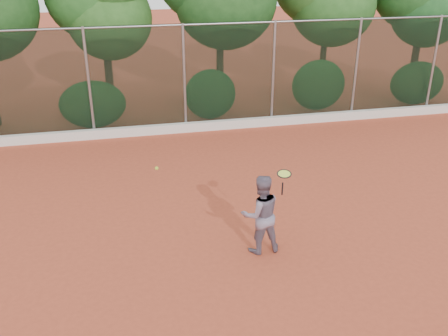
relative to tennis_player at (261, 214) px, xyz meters
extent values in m
plane|color=#B14529|center=(-0.43, 0.46, -0.84)|extent=(80.00, 80.00, 0.00)
cube|color=silver|center=(-0.43, 7.28, -0.69)|extent=(24.00, 0.20, 0.30)
imported|color=slate|center=(0.00, 0.00, 0.00)|extent=(0.85, 0.68, 1.68)
cube|color=black|center=(-0.43, 7.46, 0.91)|extent=(24.00, 0.01, 3.50)
cylinder|color=gray|center=(-0.43, 7.46, 2.61)|extent=(24.00, 0.06, 0.06)
cylinder|color=gray|center=(-3.43, 7.46, 0.91)|extent=(0.09, 0.09, 3.50)
cylinder|color=gray|center=(-0.43, 7.46, 0.91)|extent=(0.09, 0.09, 3.50)
cylinder|color=gray|center=(2.57, 7.46, 0.91)|extent=(0.09, 0.09, 3.50)
cylinder|color=gray|center=(5.57, 7.46, 0.91)|extent=(0.09, 0.09, 3.50)
cylinder|color=gray|center=(8.57, 7.46, 0.91)|extent=(0.09, 0.09, 3.50)
cylinder|color=#472A1B|center=(-2.83, 9.76, 0.36)|extent=(0.28, 0.28, 2.40)
ellipsoid|color=#29581E|center=(-2.63, 9.66, 2.56)|extent=(2.90, 2.40, 2.80)
cylinder|color=#482F1B|center=(1.17, 9.46, 0.66)|extent=(0.26, 0.26, 3.00)
cylinder|color=#482E1B|center=(5.27, 9.66, 0.51)|extent=(0.24, 0.24, 2.70)
ellipsoid|color=#25561D|center=(5.47, 9.56, 2.86)|extent=(3.20, 2.70, 3.10)
cylinder|color=#422719|center=(8.97, 9.26, 0.41)|extent=(0.28, 0.28, 2.50)
ellipsoid|color=#28692A|center=(9.17, 9.16, 2.66)|extent=(3.00, 2.50, 2.90)
ellipsoid|color=#316B28|center=(-3.43, 8.26, 0.01)|extent=(2.20, 1.16, 1.60)
ellipsoid|color=#2D6C29|center=(0.57, 8.26, 0.11)|extent=(1.80, 1.04, 1.76)
ellipsoid|color=#33752C|center=(4.57, 8.26, 0.21)|extent=(2.00, 1.10, 1.84)
ellipsoid|color=#2D5F24|center=(8.57, 8.26, 0.06)|extent=(2.16, 1.12, 1.64)
cylinder|color=black|center=(0.42, -0.04, 0.55)|extent=(0.06, 0.09, 0.29)
torus|color=black|center=(0.42, -0.10, 0.90)|extent=(0.36, 0.36, 0.08)
cylinder|color=#DBEE46|center=(0.42, -0.10, 0.90)|extent=(0.31, 0.30, 0.05)
sphere|color=#B6D330|center=(-1.97, 0.54, 0.96)|extent=(0.07, 0.07, 0.07)
camera|label=1|loc=(-2.57, -8.31, 4.97)|focal=40.00mm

